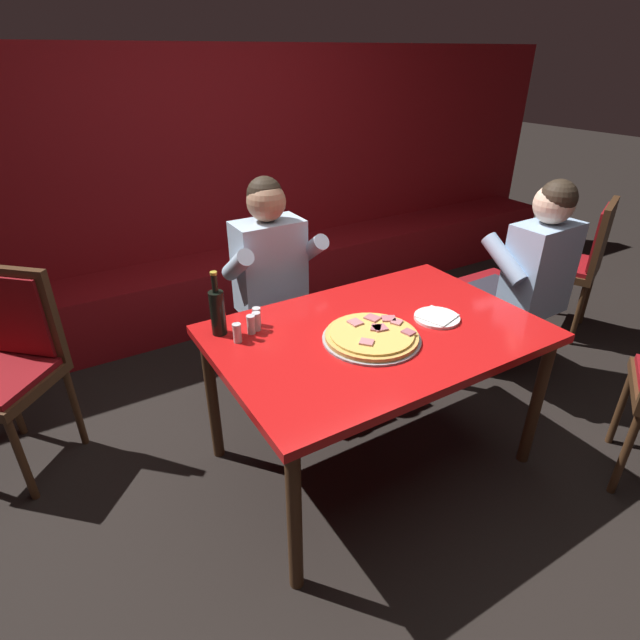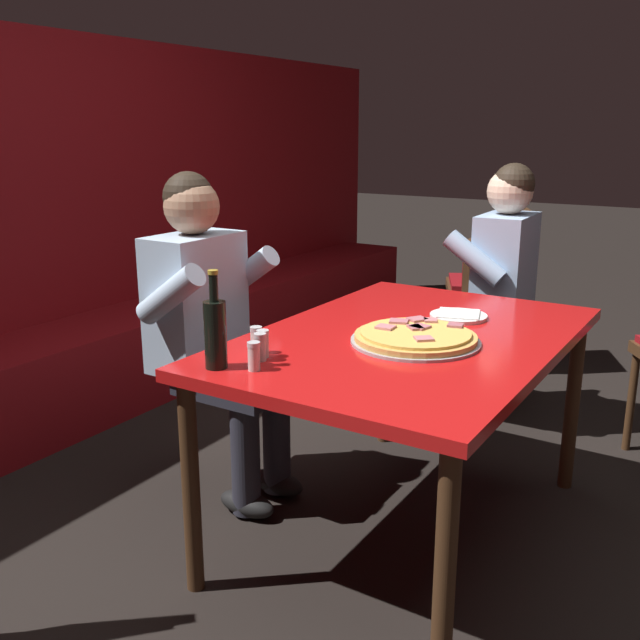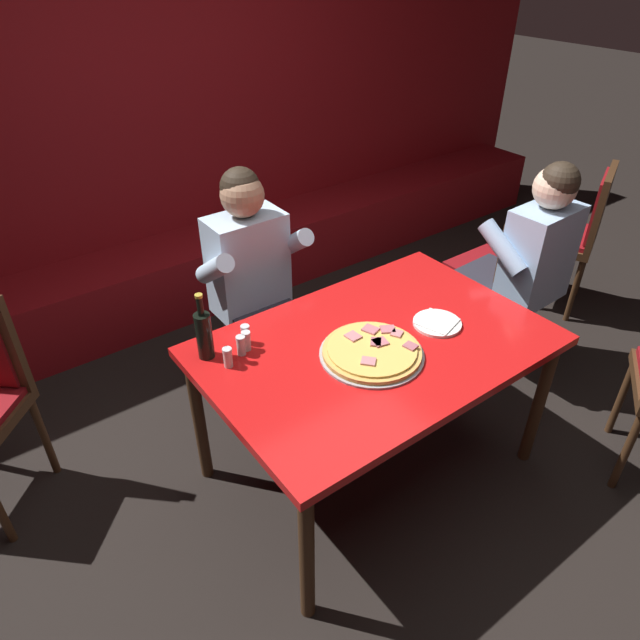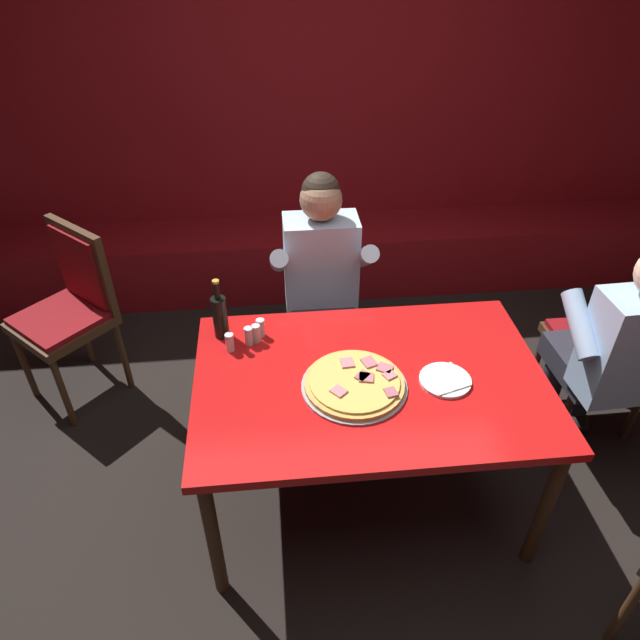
% 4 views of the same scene
% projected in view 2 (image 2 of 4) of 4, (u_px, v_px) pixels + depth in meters
% --- Properties ---
extents(ground_plane, '(24.00, 24.00, 0.00)m').
position_uv_depth(ground_plane, '(403.00, 530.00, 2.62)').
color(ground_plane, black).
extents(booth_wall_panel, '(6.80, 0.16, 1.90)m').
position_uv_depth(booth_wall_panel, '(6.00, 229.00, 3.49)').
color(booth_wall_panel, maroon).
rests_on(booth_wall_panel, ground_plane).
extents(booth_bench, '(6.46, 0.48, 0.46)m').
position_uv_depth(booth_bench, '(63.00, 379.00, 3.51)').
color(booth_bench, maroon).
rests_on(booth_bench, ground_plane).
extents(main_dining_table, '(1.44, 0.96, 0.75)m').
position_uv_depth(main_dining_table, '(409.00, 355.00, 2.44)').
color(main_dining_table, '#422816').
rests_on(main_dining_table, ground_plane).
extents(pizza, '(0.43, 0.43, 0.05)m').
position_uv_depth(pizza, '(415.00, 337.00, 2.33)').
color(pizza, '#9E9EA3').
rests_on(pizza, main_dining_table).
extents(plate_white_paper, '(0.21, 0.21, 0.02)m').
position_uv_depth(plate_white_paper, '(459.00, 316.00, 2.63)').
color(plate_white_paper, white).
rests_on(plate_white_paper, main_dining_table).
extents(beer_bottle, '(0.07, 0.07, 0.29)m').
position_uv_depth(beer_bottle, '(215.00, 332.00, 2.06)').
color(beer_bottle, black).
rests_on(beer_bottle, main_dining_table).
extents(shaker_red_pepper_flakes, '(0.04, 0.04, 0.09)m').
position_uv_depth(shaker_red_pepper_flakes, '(260.00, 348.00, 2.15)').
color(shaker_red_pepper_flakes, silver).
rests_on(shaker_red_pepper_flakes, main_dining_table).
extents(shaker_parmesan, '(0.04, 0.04, 0.09)m').
position_uv_depth(shaker_parmesan, '(256.00, 341.00, 2.22)').
color(shaker_parmesan, silver).
rests_on(shaker_parmesan, main_dining_table).
extents(shaker_black_pepper, '(0.04, 0.04, 0.09)m').
position_uv_depth(shaker_black_pepper, '(254.00, 358.00, 2.06)').
color(shaker_black_pepper, silver).
rests_on(shaker_black_pepper, main_dining_table).
extents(shaker_oregano, '(0.04, 0.04, 0.09)m').
position_uv_depth(shaker_oregano, '(263.00, 345.00, 2.18)').
color(shaker_oregano, silver).
rests_on(shaker_oregano, main_dining_table).
extents(diner_seated_blue_shirt, '(0.53, 0.53, 1.27)m').
position_uv_depth(diner_seated_blue_shirt, '(214.00, 323.00, 2.73)').
color(diner_seated_blue_shirt, black).
rests_on(diner_seated_blue_shirt, ground_plane).
extents(dining_chair_far_left, '(0.58, 0.58, 0.98)m').
position_uv_depth(dining_chair_far_left, '(498.00, 274.00, 4.30)').
color(dining_chair_far_left, '#422816').
rests_on(dining_chair_far_left, ground_plane).
extents(dining_chair_by_booth, '(0.44, 0.44, 0.92)m').
position_uv_depth(dining_chair_by_booth, '(456.00, 304.00, 3.67)').
color(dining_chair_by_booth, '#422816').
rests_on(dining_chair_by_booth, ground_plane).
extents(diner_standing_companion, '(0.54, 0.54, 1.27)m').
position_uv_depth(diner_standing_companion, '(486.00, 283.00, 3.43)').
color(diner_standing_companion, black).
rests_on(diner_standing_companion, ground_plane).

